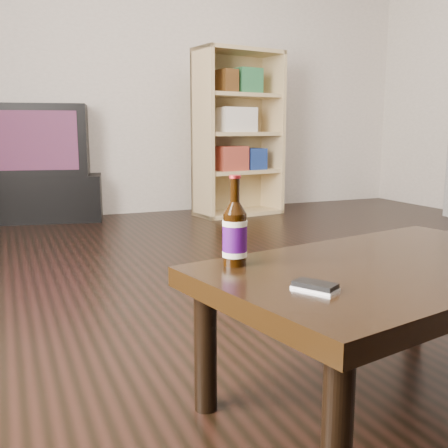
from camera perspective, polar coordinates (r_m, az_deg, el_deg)
name	(u,v)px	position (r m, az deg, el deg)	size (l,w,h in m)	color
floor	(369,320)	(2.16, 15.52, -10.04)	(5.00, 6.00, 0.01)	black
wall_back	(154,58)	(4.80, -7.60, 17.51)	(5.00, 0.02, 2.70)	beige
tv_stand	(43,198)	(4.54, -19.06, 2.73)	(0.93, 0.46, 0.37)	black
tv	(40,140)	(4.51, -19.41, 8.62)	(0.83, 0.61, 0.56)	black
bookshelf	(236,131)	(4.58, 1.32, 10.14)	(0.80, 0.46, 1.40)	tan
coffee_table	(392,281)	(1.47, 17.87, -5.91)	(1.13, 0.79, 0.38)	black
beer_bottle	(235,234)	(1.34, 1.18, -1.09)	(0.08, 0.08, 0.23)	black
phone	(315,286)	(1.17, 9.89, -6.69)	(0.09, 0.11, 0.02)	silver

